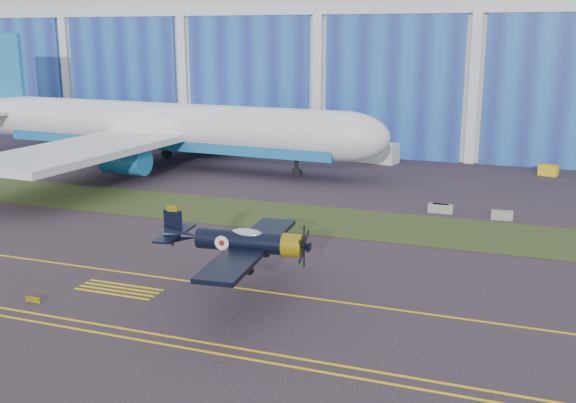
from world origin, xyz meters
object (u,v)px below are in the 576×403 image
(jetliner, at_px, (163,75))
(tug, at_px, (548,170))
(shipping_container, at_px, (375,152))
(warbird, at_px, (241,241))

(jetliner, xyz_separation_m, tug, (48.47, 10.63, -11.34))
(jetliner, bearing_deg, shipping_container, 28.27)
(tug, bearing_deg, shipping_container, -169.24)
(shipping_container, bearing_deg, jetliner, -141.61)
(warbird, distance_m, jetliner, 49.92)
(shipping_container, xyz_separation_m, tug, (22.59, -1.45, -0.72))
(tug, bearing_deg, warbird, -96.76)
(jetliner, bearing_deg, warbird, -50.90)
(warbird, relative_size, shipping_container, 2.29)
(warbird, bearing_deg, shipping_container, 88.42)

